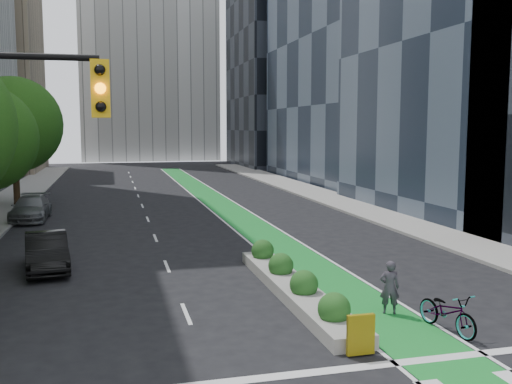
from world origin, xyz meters
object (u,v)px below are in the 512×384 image
median_planter (294,284)px  parked_car_left_mid (47,252)px  cyclist (390,287)px  parked_car_left_far (31,208)px  bicycle (447,312)px

median_planter → parked_car_left_mid: 9.96m
parked_car_left_mid → median_planter: bearing=-41.4°
cyclist → parked_car_left_far: size_ratio=0.33×
bicycle → cyclist: size_ratio=1.32×
median_planter → parked_car_left_far: 21.15m
parked_car_left_mid → parked_car_left_far: parked_car_left_mid is taller
median_planter → cyclist: (2.17, -2.52, 0.44)m
median_planter → bicycle: size_ratio=4.78×
median_planter → cyclist: size_ratio=6.33×
cyclist → bicycle: bearing=134.4°
median_planter → bicycle: bicycle is taller
bicycle → parked_car_left_far: (-13.46, 22.65, 0.16)m
bicycle → parked_car_left_mid: 14.94m
parked_car_left_mid → parked_car_left_far: size_ratio=0.89×
parked_car_left_far → cyclist: bearing=-57.9°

